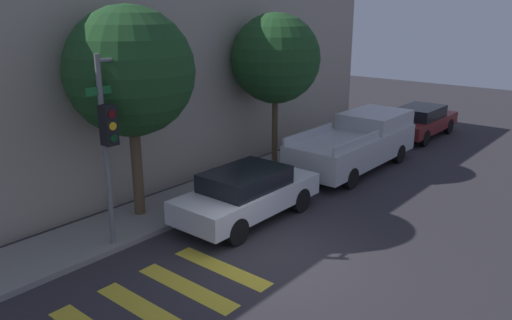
% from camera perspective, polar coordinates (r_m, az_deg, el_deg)
% --- Properties ---
extents(ground_plane, '(60.00, 60.00, 0.00)m').
position_cam_1_polar(ground_plane, '(11.57, 2.67, -11.49)').
color(ground_plane, '#2D2B30').
extents(sidewalk, '(26.00, 2.04, 0.14)m').
position_cam_1_polar(sidewalk, '(14.22, -11.09, -5.86)').
color(sidewalk, gray).
rests_on(sidewalk, ground).
extents(building_row, '(26.00, 6.00, 6.38)m').
position_cam_1_polar(building_row, '(16.99, -21.35, 7.96)').
color(building_row, '#A89E8E').
rests_on(building_row, ground).
extents(crosswalk, '(4.64, 2.60, 0.00)m').
position_cam_1_polar(crosswalk, '(10.14, -12.45, -16.40)').
color(crosswalk, gold).
rests_on(crosswalk, ground).
extents(traffic_light_pole, '(2.53, 0.56, 4.58)m').
position_cam_1_polar(traffic_light_pole, '(11.79, -14.88, 5.08)').
color(traffic_light_pole, slate).
rests_on(traffic_light_pole, ground).
extents(sedan_near_corner, '(4.33, 1.80, 1.43)m').
position_cam_1_polar(sedan_near_corner, '(13.41, -1.00, -3.79)').
color(sedan_near_corner, silver).
rests_on(sedan_near_corner, ground).
extents(pickup_truck, '(5.79, 2.12, 1.83)m').
position_cam_1_polar(pickup_truck, '(18.13, 11.48, 2.04)').
color(pickup_truck, '#BCBCC1').
rests_on(pickup_truck, ground).
extents(sedan_middle, '(4.54, 1.77, 1.38)m').
position_cam_1_polar(sedan_middle, '(23.31, 18.28, 4.30)').
color(sedan_middle, maroon).
rests_on(sedan_middle, ground).
extents(tree_near_corner, '(3.29, 3.29, 5.63)m').
position_cam_1_polar(tree_near_corner, '(13.12, -14.20, 9.72)').
color(tree_near_corner, brown).
rests_on(tree_near_corner, ground).
extents(tree_midblock, '(3.06, 3.06, 5.40)m').
position_cam_1_polar(tree_midblock, '(17.37, 2.26, 11.49)').
color(tree_midblock, brown).
rests_on(tree_midblock, ground).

